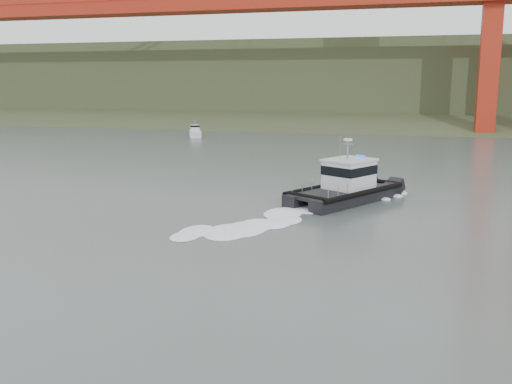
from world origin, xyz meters
TOP-DOWN VIEW (x-y plane):
  - ground at (0.00, 0.00)m, footprint 400.00×400.00m
  - headlands at (0.00, 125.50)m, footprint 500.00×105.36m
  - patrol_boat at (2.73, 16.38)m, footprint 8.03×10.41m
  - motorboat at (-26.90, 59.97)m, footprint 3.77×5.52m

SIDE VIEW (x-z plane):
  - ground at x=0.00m, z-range 0.00..0.00m
  - motorboat at x=-26.90m, z-range -0.73..2.17m
  - patrol_boat at x=2.73m, z-range -1.20..3.61m
  - headlands at x=0.00m, z-range -6.52..20.61m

